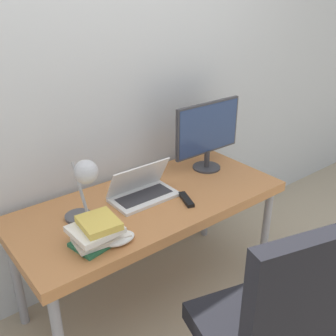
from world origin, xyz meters
TOP-DOWN VIEW (x-y plane):
  - ground_plane at (0.00, 0.00)m, footprint 12.00×12.00m
  - wall_back at (0.00, 0.76)m, footprint 8.00×0.05m
  - desk at (0.00, 0.35)m, footprint 1.57×0.69m
  - laptop at (-0.02, 0.39)m, footprint 0.37×0.21m
  - monitor at (0.54, 0.46)m, footprint 0.51×0.18m
  - desk_lamp at (-0.41, 0.31)m, footprint 0.14×0.27m
  - office_chair at (-0.11, -0.62)m, footprint 0.58×0.59m
  - book_stack at (-0.44, 0.16)m, footprint 0.27×0.21m
  - tv_remote at (0.15, 0.20)m, footprint 0.09×0.16m
  - game_controller at (-0.35, 0.11)m, footprint 0.16×0.10m

SIDE VIEW (x-z plane):
  - ground_plane at x=0.00m, z-range 0.00..0.00m
  - office_chair at x=-0.11m, z-range 0.05..1.16m
  - desk at x=0.00m, z-range 0.29..0.99m
  - tv_remote at x=0.15m, z-range 0.70..0.72m
  - game_controller at x=-0.35m, z-range 0.70..0.74m
  - laptop at x=-0.02m, z-range 0.65..0.85m
  - book_stack at x=-0.44m, z-range 0.70..0.84m
  - monitor at x=0.54m, z-range 0.73..1.18m
  - desk_lamp at x=-0.41m, z-range 0.78..1.15m
  - wall_back at x=0.00m, z-range 0.00..2.60m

